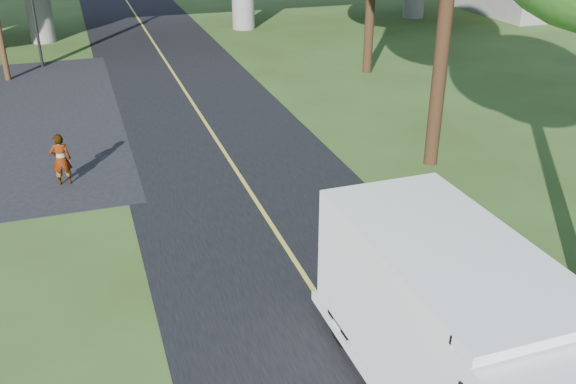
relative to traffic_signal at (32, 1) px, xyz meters
name	(u,v)px	position (x,y,z in m)	size (l,w,h in m)	color
road	(239,176)	(6.00, -16.00, -3.19)	(7.00, 90.00, 0.02)	black
lane_line	(239,175)	(6.00, -16.00, -3.17)	(0.12, 90.00, 0.01)	gold
traffic_signal	(32,1)	(0.00, 0.00, 0.00)	(0.18, 0.22, 5.20)	black
step_van	(462,333)	(7.05, -26.74, -1.59)	(2.69, 7.09, 2.96)	white
pedestrian	(61,160)	(0.79, -14.92, -2.39)	(0.59, 0.39, 1.63)	gray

